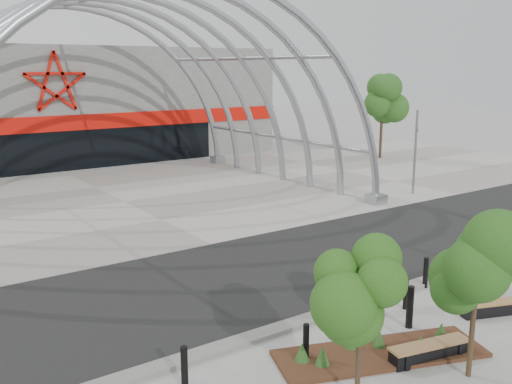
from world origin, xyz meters
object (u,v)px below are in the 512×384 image
object	(u,v)px
signal_pole	(415,151)
bench_1	(492,308)
street_tree_0	(361,286)
bollard_2	(406,294)
bench_0	(429,352)
street_tree_1	(477,270)

from	to	relation	value
signal_pole	bench_1	size ratio (longest dim) A/B	2.42
street_tree_0	bollard_2	world-z (taller)	street_tree_0
street_tree_0	bollard_2	distance (m)	5.28
street_tree_0	bollard_2	xyz separation A→B (m)	(4.25, 2.40, -2.01)
bollard_2	street_tree_0	bearing A→B (deg)	-150.58
street_tree_0	bollard_2	bearing A→B (deg)	29.42
bench_1	bollard_2	bearing A→B (deg)	135.07
signal_pole	bench_0	size ratio (longest dim) A/B	2.13
bench_0	bench_1	world-z (taller)	bench_0
signal_pole	street_tree_1	distance (m)	18.64
signal_pole	bollard_2	world-z (taller)	signal_pole
street_tree_0	bench_1	xyz separation A→B (m)	(5.88, 0.76, -2.26)
street_tree_0	bollard_2	size ratio (longest dim) A/B	3.93
street_tree_0	bench_0	xyz separation A→B (m)	(2.45, 0.15, -2.24)
bench_0	signal_pole	bearing A→B (deg)	41.11
street_tree_1	bench_0	bearing A→B (deg)	99.76
street_tree_0	bench_0	distance (m)	3.32
street_tree_1	bollard_2	world-z (taller)	street_tree_1
street_tree_1	bollard_2	bearing A→B (deg)	62.77
street_tree_0	street_tree_1	xyz separation A→B (m)	(2.61, -0.78, 0.02)
signal_pole	street_tree_0	bearing A→B (deg)	-143.15
bench_1	signal_pole	bearing A→B (deg)	47.88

